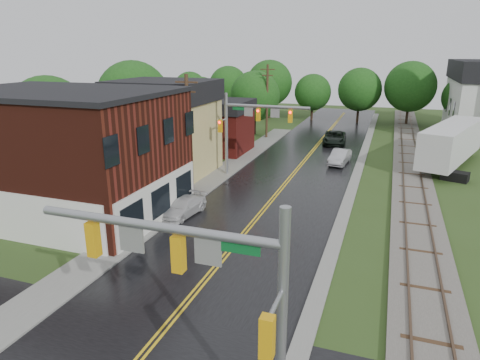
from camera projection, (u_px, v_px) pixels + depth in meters
The scene contains 19 objects.
main_road at pixel (296, 172), 39.15m from camera, with size 10.00×90.00×0.02m, color black.
curb_right at pixel (361, 163), 41.95m from camera, with size 0.80×70.00×0.12m, color gray.
sidewalk_left at pixel (212, 180), 36.62m from camera, with size 2.40×50.00×0.12m, color gray.
brick_building at pixel (65, 153), 28.38m from camera, with size 14.30×10.30×8.30m.
yellow_house at pixel (166, 137), 38.10m from camera, with size 8.00×7.00×6.40m, color tan.
darkred_building at pixel (215, 132), 46.20m from camera, with size 7.00×6.00×4.40m, color #3F0F0C.
railroad at pixel (411, 166), 40.45m from camera, with size 3.20×80.00×0.30m.
traffic_signal_near at pixel (205, 276), 11.35m from camera, with size 7.34×0.30×7.20m.
traffic_signal_far at pixel (250, 120), 36.09m from camera, with size 7.34×0.43×7.20m.
utility_pole_b at pixel (188, 131), 32.72m from camera, with size 1.80×0.28×9.00m.
utility_pole_c at pixel (267, 100), 52.55m from camera, with size 1.80×0.28×9.00m.
tree_left_a at pixel (50, 118), 36.66m from camera, with size 6.80×6.80×8.67m.
tree_left_b at pixel (134, 99), 44.86m from camera, with size 7.60×7.60×9.69m.
tree_left_c at pixel (201, 103), 51.16m from camera, with size 6.00×6.00×7.65m.
tree_left_e at pixel (256, 97), 54.89m from camera, with size 6.40×6.40×8.16m.
suv_dark at pixel (335, 138), 50.18m from camera, with size 2.51×5.44×1.51m, color black.
sedan_silver at pixel (340, 157), 41.50m from camera, with size 1.48×4.25×1.40m, color #A1A1A5.
pickup_white at pixel (184, 207), 28.68m from camera, with size 1.64×4.03×1.17m, color silver.
semi_trailer at pixel (452, 142), 40.08m from camera, with size 6.85×13.16×4.04m.
Camera 1 is at (7.71, -7.21, 10.74)m, focal length 32.00 mm.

